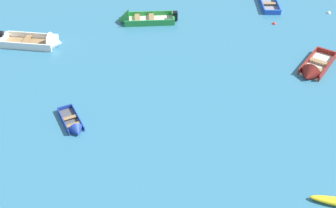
# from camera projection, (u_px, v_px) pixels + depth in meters

# --- Properties ---
(rowboat_green_back_row_left) EXTENTS (4.74, 1.82, 1.51)m
(rowboat_green_back_row_left) POSITION_uv_depth(u_px,v_px,m) (135.00, 19.00, 34.87)
(rowboat_green_back_row_left) COLOR beige
(rowboat_green_back_row_left) RESTS_ON ground_plane
(rowboat_maroon_back_row_right) EXTENTS (3.49, 4.08, 1.32)m
(rowboat_maroon_back_row_right) POSITION_uv_depth(u_px,v_px,m) (312.00, 71.00, 29.10)
(rowboat_maroon_back_row_right) COLOR beige
(rowboat_maroon_back_row_right) RESTS_ON ground_plane
(rowboat_white_cluster_inner) EXTENTS (4.86, 2.30, 1.49)m
(rowboat_white_cluster_inner) POSITION_uv_depth(u_px,v_px,m) (43.00, 42.00, 31.94)
(rowboat_white_cluster_inner) COLOR #99754C
(rowboat_white_cluster_inner) RESTS_ON ground_plane
(rowboat_deep_blue_outer_left) EXTENTS (1.92, 2.84, 0.82)m
(rowboat_deep_blue_outer_left) POSITION_uv_depth(u_px,v_px,m) (74.00, 127.00, 24.75)
(rowboat_deep_blue_outer_left) COLOR #4C4C51
(rowboat_deep_blue_outer_left) RESTS_ON ground_plane
(mooring_buoy_far_field) EXTENTS (0.33, 0.33, 0.33)m
(mooring_buoy_far_field) POSITION_uv_depth(u_px,v_px,m) (329.00, 13.00, 36.19)
(mooring_buoy_far_field) COLOR silver
(mooring_buoy_far_field) RESTS_ON ground_plane
(mooring_buoy_midfield) EXTENTS (0.30, 0.30, 0.30)m
(mooring_buoy_midfield) POSITION_uv_depth(u_px,v_px,m) (274.00, 24.00, 34.73)
(mooring_buoy_midfield) COLOR red
(mooring_buoy_midfield) RESTS_ON ground_plane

